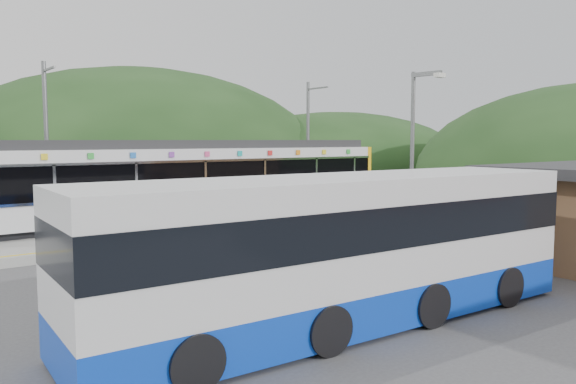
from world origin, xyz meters
TOP-DOWN VIEW (x-y plane):
  - ground at (0.00, 0.00)m, footprint 120.00×120.00m
  - hills at (6.19, 5.29)m, footprint 146.00×149.00m
  - platform at (0.00, 3.30)m, footprint 26.00×3.20m
  - yellow_line at (0.00, 2.00)m, footprint 26.00×0.10m
  - train at (-2.26, 6.00)m, footprint 20.44×3.01m
  - catenary_mast_west at (-7.00, 8.56)m, footprint 0.18×1.80m
  - catenary_mast_east at (7.00, 8.56)m, footprint 0.18×1.80m
  - bus at (-5.37, -7.88)m, footprint 11.22×3.05m
  - lamp_post at (-0.15, -5.28)m, footprint 0.37×1.03m

SIDE VIEW (x-z plane):
  - ground at x=0.00m, z-range 0.00..0.00m
  - hills at x=6.19m, z-range -13.00..13.00m
  - platform at x=0.00m, z-range 0.00..0.30m
  - yellow_line at x=0.00m, z-range 0.30..0.31m
  - bus at x=-5.37m, z-range -0.05..2.98m
  - train at x=-2.26m, z-range 0.19..3.93m
  - lamp_post at x=-0.15m, z-range 0.56..6.31m
  - catenary_mast_west at x=-7.00m, z-range 0.15..7.15m
  - catenary_mast_east at x=7.00m, z-range 0.15..7.15m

